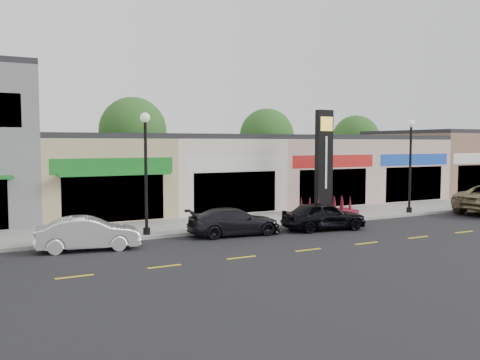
# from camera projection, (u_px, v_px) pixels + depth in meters

# --- Properties ---
(ground) EXTENTS (120.00, 120.00, 0.00)m
(ground) POSITION_uv_depth(u_px,v_px,m) (324.00, 232.00, 24.30)
(ground) COLOR black
(ground) RESTS_ON ground
(sidewalk) EXTENTS (52.00, 4.30, 0.15)m
(sidewalk) POSITION_uv_depth(u_px,v_px,m) (277.00, 219.00, 28.17)
(sidewalk) COLOR gray
(sidewalk) RESTS_ON ground
(curb) EXTENTS (52.00, 0.20, 0.15)m
(curb) POSITION_uv_depth(u_px,v_px,m) (300.00, 224.00, 26.16)
(curb) COLOR gray
(curb) RESTS_ON ground
(shop_beige) EXTENTS (7.00, 10.85, 4.80)m
(shop_beige) POSITION_uv_depth(u_px,v_px,m) (95.00, 174.00, 30.49)
(shop_beige) COLOR tan
(shop_beige) RESTS_ON ground
(shop_cream) EXTENTS (7.00, 10.01, 4.80)m
(shop_cream) POSITION_uv_depth(u_px,v_px,m) (203.00, 171.00, 33.65)
(shop_cream) COLOR beige
(shop_cream) RESTS_ON ground
(shop_pink_w) EXTENTS (7.00, 10.01, 4.80)m
(shop_pink_w) POSITION_uv_depth(u_px,v_px,m) (292.00, 169.00, 36.81)
(shop_pink_w) COLOR #C69F97
(shop_pink_w) RESTS_ON ground
(shop_pink_e) EXTENTS (7.00, 10.01, 4.80)m
(shop_pink_e) POSITION_uv_depth(u_px,v_px,m) (367.00, 167.00, 39.97)
(shop_pink_e) COLOR #C69F97
(shop_pink_e) RESTS_ON ground
(shop_tan) EXTENTS (7.00, 10.01, 5.30)m
(shop_tan) POSITION_uv_depth(u_px,v_px,m) (431.00, 162.00, 43.11)
(shop_tan) COLOR #84624D
(shop_tan) RESTS_ON ground
(tree_rear_west) EXTENTS (5.20, 5.20, 7.83)m
(tree_rear_west) POSITION_uv_depth(u_px,v_px,m) (133.00, 131.00, 39.46)
(tree_rear_west) COLOR #382619
(tree_rear_west) RESTS_ON ground
(tree_rear_mid) EXTENTS (4.80, 4.80, 7.29)m
(tree_rear_mid) POSITION_uv_depth(u_px,v_px,m) (267.00, 136.00, 44.90)
(tree_rear_mid) COLOR #382619
(tree_rear_mid) RESTS_ON ground
(tree_rear_east) EXTENTS (4.60, 4.60, 6.94)m
(tree_rear_east) POSITION_uv_depth(u_px,v_px,m) (356.00, 139.00, 49.43)
(tree_rear_east) COLOR #382619
(tree_rear_east) RESTS_ON ground
(lamp_west_near) EXTENTS (0.44, 0.44, 5.47)m
(lamp_west_near) POSITION_uv_depth(u_px,v_px,m) (146.00, 161.00, 22.66)
(lamp_west_near) COLOR black
(lamp_west_near) RESTS_ON sidewalk
(lamp_east_near) EXTENTS (0.44, 0.44, 5.47)m
(lamp_east_near) POSITION_uv_depth(u_px,v_px,m) (410.00, 156.00, 29.88)
(lamp_east_near) COLOR black
(lamp_east_near) RESTS_ON sidewalk
(pylon_sign) EXTENTS (4.20, 1.30, 6.00)m
(pylon_sign) POSITION_uv_depth(u_px,v_px,m) (324.00, 178.00, 29.22)
(pylon_sign) COLOR #5B0F1F
(pylon_sign) RESTS_ON sidewalk
(car_white_van) EXTENTS (2.08, 4.23, 1.33)m
(car_white_van) POSITION_uv_depth(u_px,v_px,m) (88.00, 233.00, 20.25)
(car_white_van) COLOR white
(car_white_van) RESTS_ON ground
(car_dark_sedan) EXTENTS (2.18, 4.52, 1.27)m
(car_dark_sedan) POSITION_uv_depth(u_px,v_px,m) (234.00, 221.00, 23.53)
(car_dark_sedan) COLOR black
(car_dark_sedan) RESTS_ON ground
(car_black_sedan) EXTENTS (2.24, 4.33, 1.41)m
(car_black_sedan) POSITION_uv_depth(u_px,v_px,m) (324.00, 216.00, 24.94)
(car_black_sedan) COLOR black
(car_black_sedan) RESTS_ON ground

